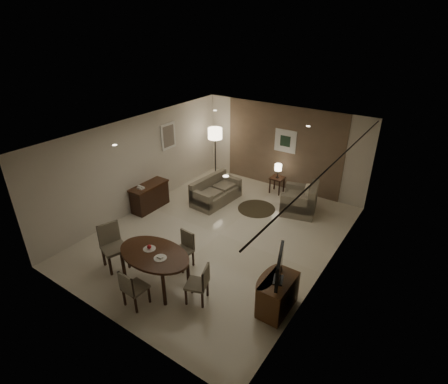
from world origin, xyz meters
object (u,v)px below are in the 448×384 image
Objects in this scene: chair_far at (182,251)px; armchair at (299,198)px; chair_near at (135,287)px; chair_right at (197,284)px; side_table at (277,185)px; tv_cabinet at (278,295)px; dining_table at (156,268)px; sofa at (216,190)px; console_desk at (150,197)px; chair_left at (114,248)px; floor_lamp at (215,155)px.

armchair is at bearing 77.11° from chair_far.
chair_near is 1.40m from chair_far.
chair_right is 1.59× the size of side_table.
tv_cabinet is 0.54× the size of dining_table.
chair_far reaches higher than dining_table.
sofa is at bearing -85.18° from armchair.
console_desk is 2.28× the size of side_table.
armchair is 1.88× the size of side_table.
floor_lamp reaches higher than chair_left.
dining_table is at bearing -42.85° from console_desk.
sofa is 2.03m from side_table.
sofa is 3.01× the size of side_table.
sofa is (-1.19, 4.35, -0.05)m from chair_near.
armchair reaches higher than chair_near.
side_table is (0.07, 4.55, -0.16)m from chair_far.
chair_near reaches higher than side_table.
floor_lamp is (0.43, 2.70, 0.54)m from console_desk.
floor_lamp is (-4.46, 4.20, 0.57)m from tv_cabinet.
side_table is at bearing 8.13° from floor_lamp.
armchair reaches higher than console_desk.
console_desk is 4.11m from chair_right.
sofa is at bearing 18.45° from chair_left.
side_table is (1.30, 5.40, -0.25)m from chair_left.
chair_near is at bearing -48.90° from console_desk.
console_desk is at bearing -141.96° from chair_right.
tv_cabinet is at bearing -146.45° from chair_near.
side_table is (-2.27, 4.51, -0.09)m from tv_cabinet.
sofa is (0.05, 3.81, -0.14)m from chair_left.
floor_lamp reaches higher than chair_far.
side_table is at bearing 93.09° from chair_far.
floor_lamp is (-2.03, 4.98, 0.53)m from dining_table.
console_desk is 0.76× the size of sofa.
floor_lamp reaches higher than tv_cabinet.
chair_far reaches higher than sofa.
side_table is (2.62, 3.01, -0.11)m from console_desk.
dining_table is at bearing -65.23° from chair_left.
armchair is 1.33m from side_table.
floor_lamp is (-3.04, 4.89, 0.50)m from chair_right.
floor_lamp is at bearing 120.54° from chair_far.
sofa is at bearing -72.73° from chair_near.
dining_table is 5.40m from floor_lamp.
floor_lamp is at bearing -112.66° from armchair.
armchair reaches higher than sofa.
floor_lamp is at bearing 112.14° from dining_table.
armchair reaches higher than chair_far.
armchair is 0.54× the size of floor_lamp.
sofa is (1.37, 1.42, -0.00)m from console_desk.
chair_far is at bearing -31.78° from armchair.
chair_far is at bearing -90.94° from side_table.
console_desk is 2.79m from floor_lamp.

